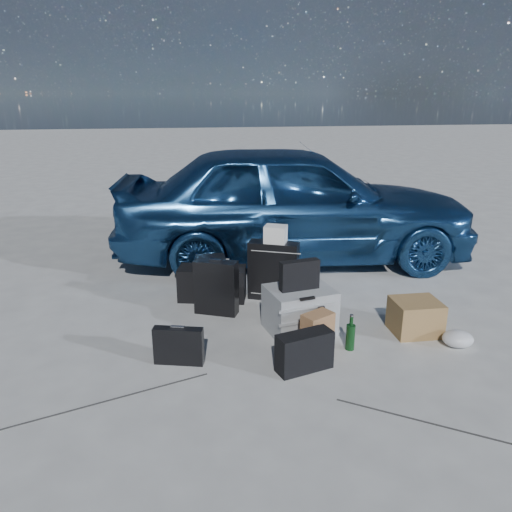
{
  "coord_description": "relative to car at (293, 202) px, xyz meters",
  "views": [
    {
      "loc": [
        -0.88,
        -3.71,
        2.12
      ],
      "look_at": [
        -0.07,
        0.85,
        0.61
      ],
      "focal_mm": 35.0,
      "sensor_mm": 36.0,
      "label": 1
    }
  ],
  "objects": [
    {
      "name": "ground",
      "position": [
        -0.71,
        -2.49,
        -0.78
      ],
      "size": [
        60.0,
        60.0,
        0.0
      ],
      "primitive_type": "plane",
      "color": "beige",
      "rests_on": "ground"
    },
    {
      "name": "car",
      "position": [
        0.0,
        0.0,
        0.0
      ],
      "size": [
        4.71,
        2.28,
        1.55
      ],
      "primitive_type": "imported",
      "rotation": [
        0.0,
        0.0,
        1.47
      ],
      "color": "#265790",
      "rests_on": "ground"
    },
    {
      "name": "pelican_case",
      "position": [
        -0.45,
        -2.1,
        -0.56
      ],
      "size": [
        0.66,
        0.58,
        0.42
      ],
      "primitive_type": "cube",
      "rotation": [
        0.0,
        0.0,
        0.19
      ],
      "color": "#A1A5A6",
      "rests_on": "ground"
    },
    {
      "name": "laptop_bag",
      "position": [
        -0.47,
        -2.11,
        -0.22
      ],
      "size": [
        0.38,
        0.15,
        0.27
      ],
      "primitive_type": "cube",
      "rotation": [
        0.0,
        0.0,
        0.17
      ],
      "color": "black",
      "rests_on": "pelican_case"
    },
    {
      "name": "briefcase",
      "position": [
        -1.58,
        -2.51,
        -0.62
      ],
      "size": [
        0.42,
        0.2,
        0.32
      ],
      "primitive_type": "cube",
      "rotation": [
        0.0,
        0.0,
        -0.27
      ],
      "color": "black",
      "rests_on": "ground"
    },
    {
      "name": "suitcase_left",
      "position": [
        -1.18,
        -1.57,
        -0.5
      ],
      "size": [
        0.45,
        0.32,
        0.55
      ],
      "primitive_type": "cube",
      "rotation": [
        0.0,
        0.0,
        -0.42
      ],
      "color": "black",
      "rests_on": "ground"
    },
    {
      "name": "suitcase_right",
      "position": [
        -0.53,
        -1.29,
        -0.46
      ],
      "size": [
        0.56,
        0.39,
        0.63
      ],
      "primitive_type": "cube",
      "rotation": [
        0.0,
        0.0,
        -0.41
      ],
      "color": "black",
      "rests_on": "ground"
    },
    {
      "name": "white_carton",
      "position": [
        -0.51,
        -1.29,
        -0.05
      ],
      "size": [
        0.28,
        0.26,
        0.18
      ],
      "primitive_type": "cube",
      "rotation": [
        0.0,
        0.0,
        -0.42
      ],
      "color": "white",
      "rests_on": "suitcase_right"
    },
    {
      "name": "duffel_bag",
      "position": [
        -1.18,
        -1.2,
        -0.6
      ],
      "size": [
        0.76,
        0.46,
        0.36
      ],
      "primitive_type": "cube",
      "rotation": [
        0.0,
        0.0,
        -0.24
      ],
      "color": "black",
      "rests_on": "ground"
    },
    {
      "name": "flat_box_white",
      "position": [
        -1.19,
        -1.2,
        -0.39
      ],
      "size": [
        0.41,
        0.34,
        0.06
      ],
      "primitive_type": "cube",
      "rotation": [
        0.0,
        0.0,
        -0.23
      ],
      "color": "white",
      "rests_on": "duffel_bag"
    },
    {
      "name": "flat_box_black",
      "position": [
        -1.19,
        -1.2,
        -0.32
      ],
      "size": [
        0.31,
        0.22,
        0.06
      ],
      "primitive_type": "cube",
      "rotation": [
        0.0,
        0.0,
        0.01
      ],
      "color": "black",
      "rests_on": "flat_box_white"
    },
    {
      "name": "kraft_bag",
      "position": [
        -0.4,
        -2.51,
        -0.6
      ],
      "size": [
        0.31,
        0.26,
        0.35
      ],
      "primitive_type": "cube",
      "rotation": [
        0.0,
        0.0,
        0.49
      ],
      "color": "#966941",
      "rests_on": "ground"
    },
    {
      "name": "cardboard_box",
      "position": [
        0.59,
        -2.32,
        -0.62
      ],
      "size": [
        0.43,
        0.38,
        0.31
      ],
      "primitive_type": "cube",
      "rotation": [
        0.0,
        0.0,
        -0.03
      ],
      "color": "olive",
      "rests_on": "ground"
    },
    {
      "name": "plastic_bag",
      "position": [
        0.84,
        -2.64,
        -0.7
      ],
      "size": [
        0.31,
        0.28,
        0.15
      ],
      "primitive_type": "ellipsoid",
      "rotation": [
        0.0,
        0.0,
        -0.23
      ],
      "color": "silver",
      "rests_on": "ground"
    },
    {
      "name": "messenger_bag",
      "position": [
        -0.59,
        -2.78,
        -0.62
      ],
      "size": [
        0.49,
        0.29,
        0.32
      ],
      "primitive_type": "cube",
      "rotation": [
        0.0,
        0.0,
        0.28
      ],
      "color": "black",
      "rests_on": "ground"
    },
    {
      "name": "green_bottle",
      "position": [
        -0.11,
        -2.53,
        -0.62
      ],
      "size": [
        0.1,
        0.1,
        0.31
      ],
      "primitive_type": "cylinder",
      "rotation": [
        0.0,
        0.0,
        0.3
      ],
      "color": "black",
      "rests_on": "ground"
    }
  ]
}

